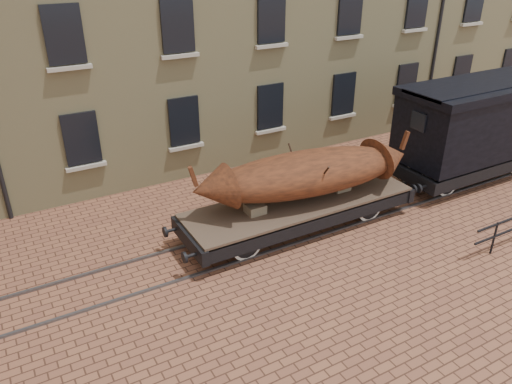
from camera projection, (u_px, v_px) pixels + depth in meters
ground at (323, 220)px, 15.62m from camera, size 90.00×90.00×0.00m
rail_track at (323, 219)px, 15.61m from camera, size 30.00×1.52×0.06m
flatcar_wagon at (299, 206)px, 14.87m from camera, size 7.99×2.17×1.21m
iron_boat at (307, 173)px, 14.50m from camera, size 7.02×2.60×1.67m
goods_van at (478, 120)px, 17.47m from camera, size 6.84×2.49×3.54m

